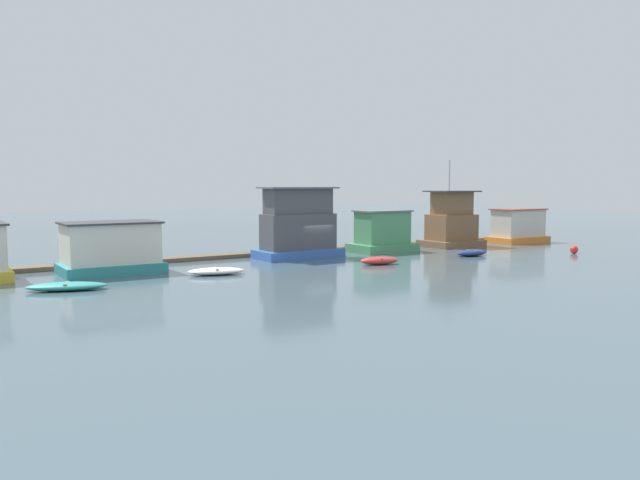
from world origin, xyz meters
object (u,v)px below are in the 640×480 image
(buoy_red, at_px, (574,250))
(dinghy_white, at_px, (216,271))
(houseboat_brown, at_px, (452,223))
(mooring_post_near_left, at_px, (140,256))
(houseboat_blue, at_px, (298,227))
(dinghy_navy, at_px, (472,253))
(houseboat_teal, at_px, (111,249))
(dinghy_teal, at_px, (67,286))
(houseboat_orange, at_px, (518,226))
(dinghy_red, at_px, (379,261))
(houseboat_green, at_px, (382,233))

(buoy_red, bearing_deg, dinghy_white, 170.87)
(houseboat_brown, distance_m, mooring_post_near_left, 27.78)
(houseboat_blue, xyz_separation_m, dinghy_navy, (11.98, -6.30, -2.11))
(houseboat_teal, xyz_separation_m, houseboat_brown, (30.33, 0.88, 0.54))
(houseboat_teal, bearing_deg, dinghy_teal, -124.90)
(houseboat_teal, distance_m, houseboat_orange, 38.50)
(houseboat_blue, bearing_deg, dinghy_red, -68.11)
(houseboat_brown, distance_m, houseboat_orange, 8.22)
(houseboat_blue, bearing_deg, buoy_red, -25.35)
(houseboat_brown, bearing_deg, dinghy_white, -168.59)
(houseboat_green, xyz_separation_m, dinghy_red, (-5.49, -6.49, -1.26))
(houseboat_orange, bearing_deg, dinghy_navy, -155.10)
(houseboat_brown, height_order, mooring_post_near_left, houseboat_brown)
(houseboat_blue, xyz_separation_m, mooring_post_near_left, (-11.47, 1.98, -1.73))
(houseboat_teal, xyz_separation_m, houseboat_green, (22.23, 0.69, -0.02))
(houseboat_orange, relative_size, mooring_post_near_left, 4.51)
(houseboat_blue, height_order, dinghy_navy, houseboat_blue)
(dinghy_navy, bearing_deg, buoy_red, -21.71)
(houseboat_teal, height_order, dinghy_navy, houseboat_teal)
(mooring_post_near_left, bearing_deg, dinghy_white, -69.35)
(houseboat_blue, distance_m, buoy_red, 22.46)
(dinghy_teal, xyz_separation_m, mooring_post_near_left, (6.32, 7.97, 0.41))
(houseboat_brown, relative_size, dinghy_navy, 2.61)
(houseboat_teal, bearing_deg, mooring_post_near_left, 45.64)
(houseboat_blue, distance_m, houseboat_orange, 24.41)
(dinghy_red, relative_size, buoy_red, 4.57)
(houseboat_teal, relative_size, buoy_red, 9.37)
(dinghy_white, bearing_deg, dinghy_red, -8.04)
(houseboat_blue, distance_m, dinghy_navy, 13.70)
(houseboat_green, bearing_deg, dinghy_red, -130.23)
(houseboat_orange, xyz_separation_m, dinghy_white, (-33.26, -4.36, -1.31))
(houseboat_teal, xyz_separation_m, dinghy_navy, (26.10, -5.58, -1.30))
(houseboat_brown, bearing_deg, dinghy_red, -153.80)
(dinghy_teal, bearing_deg, houseboat_green, 12.95)
(houseboat_blue, height_order, dinghy_white, houseboat_blue)
(houseboat_teal, xyz_separation_m, dinghy_red, (16.74, -5.81, -1.28))
(dinghy_teal, relative_size, dinghy_red, 1.46)
(houseboat_blue, height_order, buoy_red, houseboat_blue)
(houseboat_teal, height_order, dinghy_red, houseboat_teal)
(dinghy_teal, distance_m, dinghy_white, 8.98)
(dinghy_navy, bearing_deg, houseboat_orange, 24.90)
(mooring_post_near_left, distance_m, buoy_red, 33.73)
(mooring_post_near_left, relative_size, buoy_red, 1.97)
(houseboat_blue, relative_size, dinghy_white, 1.72)
(houseboat_teal, distance_m, houseboat_blue, 14.16)
(houseboat_blue, relative_size, houseboat_green, 1.24)
(dinghy_white, relative_size, dinghy_red, 1.28)
(dinghy_teal, height_order, dinghy_red, dinghy_red)
(houseboat_brown, bearing_deg, houseboat_blue, -179.43)
(houseboat_teal, xyz_separation_m, dinghy_white, (5.24, -4.18, -1.33))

